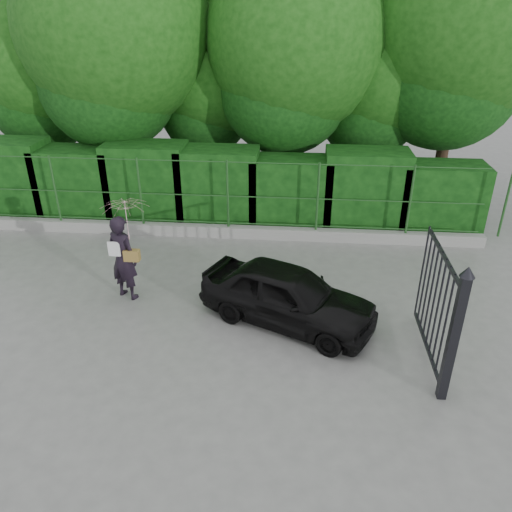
{
  "coord_description": "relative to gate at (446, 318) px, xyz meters",
  "views": [
    {
      "loc": [
        2.21,
        -7.49,
        5.63
      ],
      "look_at": [
        1.42,
        1.3,
        1.1
      ],
      "focal_mm": 35.0,
      "sensor_mm": 36.0,
      "label": 1
    }
  ],
  "objects": [
    {
      "name": "ground",
      "position": [
        -4.6,
        0.72,
        -1.19
      ],
      "size": [
        80.0,
        80.0,
        0.0
      ],
      "primitive_type": "plane",
      "color": "gray"
    },
    {
      "name": "gate",
      "position": [
        0.0,
        0.0,
        0.0
      ],
      "size": [
        0.22,
        2.33,
        2.36
      ],
      "color": "black",
      "rests_on": "ground"
    },
    {
      "name": "woman",
      "position": [
        -5.84,
        2.09,
        0.22
      ],
      "size": [
        1.02,
        0.97,
        2.17
      ],
      "color": "black",
      "rests_on": "ground"
    },
    {
      "name": "trees",
      "position": [
        -3.46,
        8.46,
        3.43
      ],
      "size": [
        17.1,
        6.15,
        8.08
      ],
      "color": "black",
      "rests_on": "ground"
    },
    {
      "name": "fence",
      "position": [
        -4.38,
        5.22,
        0.01
      ],
      "size": [
        14.13,
        0.06,
        1.8
      ],
      "color": "#235221",
      "rests_on": "kerb"
    },
    {
      "name": "hedge",
      "position": [
        -4.76,
        6.22,
        -0.15
      ],
      "size": [
        14.2,
        1.2,
        2.21
      ],
      "color": "black",
      "rests_on": "ground"
    },
    {
      "name": "kerb",
      "position": [
        -4.6,
        5.22,
        -1.04
      ],
      "size": [
        14.0,
        0.25,
        0.3
      ],
      "primitive_type": "cube",
      "color": "#9E9E99",
      "rests_on": "ground"
    },
    {
      "name": "car",
      "position": [
        -2.52,
        1.43,
        -0.6
      ],
      "size": [
        3.72,
        2.69,
        1.18
      ],
      "primitive_type": "imported",
      "rotation": [
        0.0,
        0.0,
        1.14
      ],
      "color": "black",
      "rests_on": "ground"
    }
  ]
}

